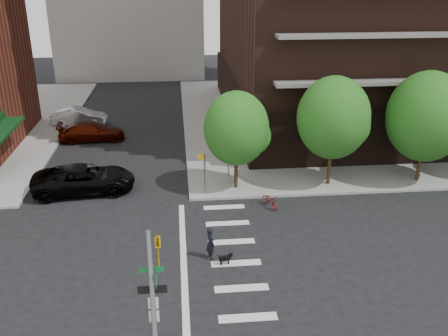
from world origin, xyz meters
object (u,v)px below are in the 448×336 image
at_px(parked_car_silver, 79,117).
at_px(dog_walker, 210,243).
at_px(parked_car_black, 84,179).
at_px(parked_car_maroon, 92,132).
at_px(traffic_signal, 156,328).
at_px(scooter, 270,200).

bearing_deg(parked_car_silver, dog_walker, -154.16).
distance_m(parked_car_black, parked_car_maroon, 10.11).
bearing_deg(parked_car_silver, traffic_signal, -163.82).
height_order(traffic_signal, dog_walker, traffic_signal).
distance_m(parked_car_silver, dog_walker, 24.95).
xyz_separation_m(parked_car_black, dog_walker, (7.32, -8.39, -0.04)).
xyz_separation_m(traffic_signal, parked_car_silver, (-7.73, 30.95, -1.92)).
relative_size(parked_car_silver, scooter, 3.00).
bearing_deg(parked_car_silver, scooter, -139.61).
relative_size(parked_car_black, parked_car_silver, 1.32).
height_order(parked_car_black, dog_walker, parked_car_black).
bearing_deg(traffic_signal, parked_car_silver, 104.02).
height_order(parked_car_black, parked_car_maroon, parked_car_black).
distance_m(parked_car_maroon, scooter, 18.01).
distance_m(parked_car_maroon, parked_car_silver, 4.72).
relative_size(parked_car_black, parked_car_maroon, 1.19).
relative_size(traffic_signal, parked_car_black, 0.96).
xyz_separation_m(traffic_signal, parked_car_maroon, (-6.02, 26.55, -1.94)).
height_order(parked_car_black, scooter, parked_car_black).
height_order(parked_car_maroon, dog_walker, dog_walker).
distance_m(traffic_signal, parked_car_maroon, 27.30).
xyz_separation_m(traffic_signal, parked_car_black, (-5.03, 16.49, -1.83)).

